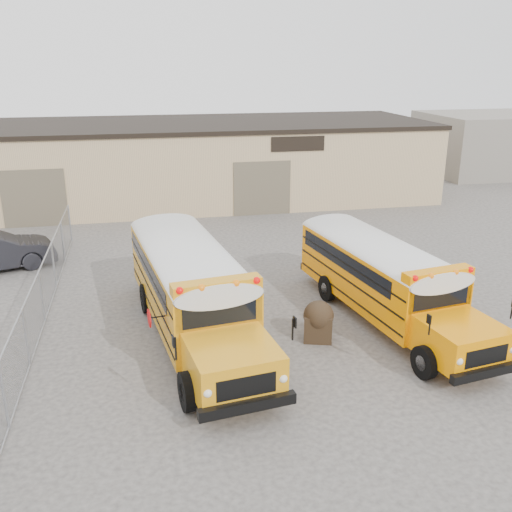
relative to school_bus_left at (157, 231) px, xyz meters
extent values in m
plane|color=#44413E|center=(2.06, -7.16, -1.68)|extent=(120.00, 120.00, 0.00)
cube|color=tan|center=(2.06, 12.84, 0.57)|extent=(30.00, 10.00, 4.50)
cube|color=black|center=(2.06, 12.84, 2.87)|extent=(30.20, 10.20, 0.25)
cube|color=black|center=(8.06, 7.82, 2.22)|extent=(3.00, 0.08, 0.80)
cube|color=#6D644E|center=(-5.94, 7.82, -0.18)|extent=(3.20, 0.08, 3.00)
cube|color=#6D644E|center=(6.06, 7.82, -0.18)|extent=(3.20, 0.08, 3.00)
cylinder|color=#96999F|center=(-3.94, -10.16, -0.78)|extent=(0.07, 0.07, 1.80)
cylinder|color=#96999F|center=(-3.94, -7.16, -0.78)|extent=(0.07, 0.07, 1.80)
cylinder|color=#96999F|center=(-3.94, -4.16, -0.78)|extent=(0.07, 0.07, 1.80)
cylinder|color=#96999F|center=(-3.94, -1.16, -0.78)|extent=(0.07, 0.07, 1.80)
cylinder|color=#96999F|center=(-3.94, 1.84, -0.78)|extent=(0.07, 0.07, 1.80)
cylinder|color=#96999F|center=(-3.94, 4.84, -0.78)|extent=(0.07, 0.07, 1.80)
cylinder|color=#96999F|center=(-3.94, -4.16, 0.10)|extent=(0.05, 18.00, 0.05)
cylinder|color=#96999F|center=(-3.94, -4.16, -1.63)|extent=(0.05, 18.00, 0.05)
cube|color=#96999F|center=(-3.94, -4.16, -0.78)|extent=(0.02, 18.00, 1.70)
cube|color=gray|center=(26.06, 16.84, 0.52)|extent=(10.00, 8.00, 4.40)
cube|color=orange|center=(-0.06, 0.42, -0.17)|extent=(3.48, 7.71, 2.01)
cube|color=orange|center=(0.62, -4.32, -0.61)|extent=(2.44, 2.44, 1.13)
cube|color=black|center=(0.46, -3.24, 0.39)|extent=(2.00, 0.34, 0.73)
cube|color=silver|center=(-0.06, 0.42, 0.98)|extent=(3.49, 7.79, 0.39)
cube|color=orange|center=(0.43, -3.02, 1.01)|extent=(2.44, 0.82, 0.35)
sphere|color=#E50705|center=(-0.55, -3.38, 1.13)|extent=(0.20, 0.20, 0.20)
sphere|color=#E50705|center=(1.48, -3.09, 1.13)|extent=(0.20, 0.20, 0.20)
sphere|color=orange|center=(0.00, -3.30, 1.13)|extent=(0.20, 0.20, 0.20)
sphere|color=orange|center=(0.92, -3.17, 1.13)|extent=(0.20, 0.20, 0.20)
cube|color=black|center=(0.78, -5.47, -1.06)|extent=(2.41, 0.55, 0.27)
cube|color=black|center=(-0.59, 4.17, -1.06)|extent=(2.40, 0.53, 0.27)
cube|color=black|center=(-0.06, 0.42, -0.24)|extent=(3.49, 7.57, 0.06)
cube|color=black|center=(-0.10, 0.72, 0.39)|extent=(3.34, 6.55, 0.61)
cylinder|color=black|center=(-0.55, -4.38, -1.17)|extent=(0.42, 1.05, 1.02)
cylinder|color=black|center=(1.76, -4.05, -1.17)|extent=(0.42, 1.05, 1.02)
cylinder|color=black|center=(-1.42, 1.73, -1.17)|extent=(0.42, 1.05, 1.02)
cylinder|color=black|center=(0.88, 2.06, -1.17)|extent=(0.42, 1.05, 1.02)
cylinder|color=#BF0505|center=(-1.35, -2.33, -0.05)|extent=(0.11, 0.55, 0.55)
cube|color=#FF8E00|center=(6.25, -0.22, -0.29)|extent=(3.33, 7.12, 1.85)
cube|color=#FF8E00|center=(6.96, -4.58, -0.70)|extent=(2.28, 2.28, 1.04)
cube|color=black|center=(6.80, -3.58, 0.23)|extent=(1.83, 0.35, 0.68)
cube|color=silver|center=(6.25, -0.22, 0.77)|extent=(3.34, 7.20, 0.36)
cube|color=#FF8E00|center=(6.77, -3.38, 0.80)|extent=(2.25, 0.80, 0.32)
sphere|color=#E50705|center=(5.87, -3.74, 0.90)|extent=(0.18, 0.18, 0.18)
sphere|color=#E50705|center=(7.74, -3.43, 0.90)|extent=(0.18, 0.18, 0.18)
sphere|color=orange|center=(6.38, -3.65, 0.90)|extent=(0.18, 0.18, 0.18)
sphere|color=orange|center=(7.22, -3.51, 0.90)|extent=(0.18, 0.18, 0.18)
cube|color=black|center=(7.14, -5.63, -1.11)|extent=(2.21, 0.55, 0.25)
cube|color=black|center=(5.69, 3.21, -1.11)|extent=(2.21, 0.54, 0.25)
cube|color=black|center=(6.25, -0.22, -0.36)|extent=(3.35, 7.00, 0.05)
cube|color=black|center=(6.21, 0.05, 0.23)|extent=(3.18, 6.06, 0.56)
cylinder|color=black|center=(5.89, -4.66, -1.21)|extent=(0.40, 0.97, 0.94)
cylinder|color=black|center=(8.01, -4.31, -1.21)|extent=(0.40, 0.97, 0.94)
cylinder|color=black|center=(4.97, 0.96, -1.21)|extent=(0.40, 0.97, 0.94)
cylinder|color=black|center=(7.09, 1.30, -1.21)|extent=(0.40, 0.97, 0.94)
cube|color=black|center=(4.61, -7.24, -1.25)|extent=(1.05, 0.99, 0.86)
sphere|color=black|center=(4.61, -7.24, -0.87)|extent=(0.94, 0.94, 0.94)
camera|label=1|loc=(-0.49, -22.52, 6.64)|focal=40.00mm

